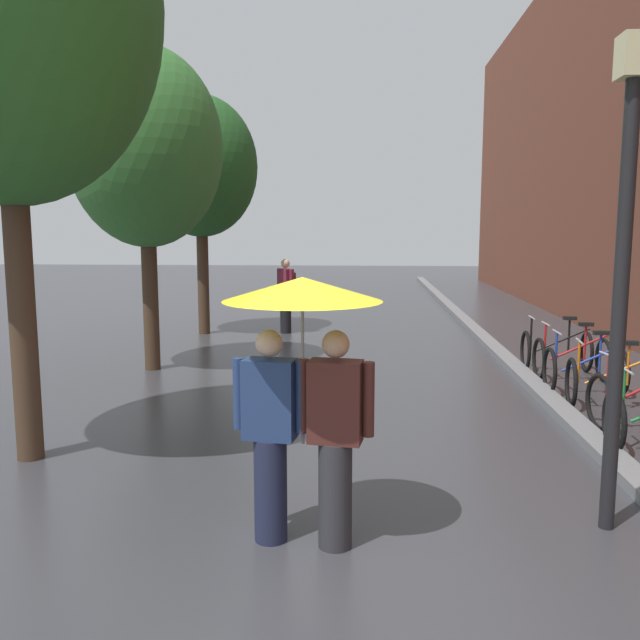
{
  "coord_description": "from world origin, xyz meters",
  "views": [
    {
      "loc": [
        0.61,
        -4.22,
        2.44
      ],
      "look_at": [
        0.05,
        3.63,
        1.35
      ],
      "focal_mm": 36.9,
      "sensor_mm": 36.0,
      "label": 1
    }
  ],
  "objects": [
    {
      "name": "ground_plane",
      "position": [
        0.0,
        0.0,
        0.0
      ],
      "size": [
        80.0,
        80.0,
        0.0
      ],
      "primitive_type": "plane",
      "color": "#38383D"
    },
    {
      "name": "kerb_strip",
      "position": [
        3.2,
        10.0,
        0.06
      ],
      "size": [
        0.3,
        36.0,
        0.12
      ],
      "primitive_type": "cube",
      "color": "slate",
      "rests_on": "ground"
    },
    {
      "name": "street_tree_0",
      "position": [
        -2.97,
        2.34,
        4.64
      ],
      "size": [
        3.1,
        3.1,
        6.66
      ],
      "color": "#473323",
      "rests_on": "ground"
    },
    {
      "name": "street_tree_1",
      "position": [
        -3.12,
        6.86,
        3.78
      ],
      "size": [
        2.6,
        2.6,
        5.47
      ],
      "color": "#473323",
      "rests_on": "ground"
    },
    {
      "name": "street_tree_2",
      "position": [
        -3.19,
        10.84,
        3.83
      ],
      "size": [
        2.6,
        2.6,
        5.45
      ],
      "color": "#473323",
      "rests_on": "ground"
    },
    {
      "name": "parked_bicycle_3",
      "position": [
        3.93,
        4.74,
        0.38
      ],
      "size": [
        1.16,
        0.82,
        0.96
      ],
      "color": "black",
      "rests_on": "ground"
    },
    {
      "name": "parked_bicycle_4",
      "position": [
        3.86,
        5.58,
        0.38
      ],
      "size": [
        1.09,
        0.72,
        0.96
      ],
      "color": "black",
      "rests_on": "ground"
    },
    {
      "name": "parked_bicycle_5",
      "position": [
        3.92,
        6.46,
        0.38
      ],
      "size": [
        1.08,
        0.7,
        0.96
      ],
      "color": "black",
      "rests_on": "ground"
    },
    {
      "name": "parked_bicycle_6",
      "position": [
        3.88,
        7.19,
        0.38
      ],
      "size": [
        1.11,
        0.74,
        0.96
      ],
      "color": "black",
      "rests_on": "ground"
    },
    {
      "name": "couple_under_umbrella",
      "position": [
        0.13,
        0.64,
        1.43
      ],
      "size": [
        1.21,
        1.21,
        2.09
      ],
      "color": "#1E233D",
      "rests_on": "ground"
    },
    {
      "name": "street_lamp_post",
      "position": [
        2.6,
        1.07,
        2.29
      ],
      "size": [
        0.24,
        0.24,
        3.88
      ],
      "color": "black",
      "rests_on": "ground"
    },
    {
      "name": "pedestrian_walking_midground",
      "position": [
        -1.28,
        11.06,
        0.93
      ],
      "size": [
        0.46,
        0.47,
        1.75
      ],
      "color": "black",
      "rests_on": "ground"
    }
  ]
}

